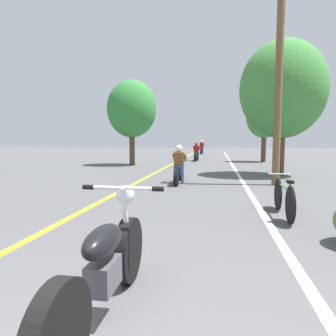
# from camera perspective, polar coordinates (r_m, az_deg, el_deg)

# --- Properties ---
(lane_stripe_center) EXTENTS (0.14, 48.00, 0.01)m
(lane_stripe_center) POSITION_cam_1_polar(r_m,az_deg,el_deg) (14.58, -1.73, -0.54)
(lane_stripe_center) COLOR yellow
(lane_stripe_center) RESTS_ON ground
(lane_stripe_edge) EXTENTS (0.14, 48.00, 0.01)m
(lane_stripe_edge) POSITION_cam_1_polar(r_m,az_deg,el_deg) (14.34, 12.96, -0.77)
(lane_stripe_edge) COLOR white
(lane_stripe_edge) RESTS_ON ground
(utility_pole) EXTENTS (1.10, 0.24, 6.87)m
(utility_pole) POSITION_cam_1_polar(r_m,az_deg,el_deg) (10.70, 20.36, 15.95)
(utility_pole) COLOR brown
(utility_pole) RESTS_ON ground
(roadside_tree_right_near) EXTENTS (3.50, 3.15, 5.60)m
(roadside_tree_right_near) POSITION_cam_1_polar(r_m,az_deg,el_deg) (13.59, 21.01, 13.78)
(roadside_tree_right_near) COLOR #513A23
(roadside_tree_right_near) RESTS_ON ground
(roadside_tree_right_far) EXTENTS (2.40, 2.16, 4.42)m
(roadside_tree_right_far) POSITION_cam_1_polar(r_m,az_deg,el_deg) (21.68, 17.88, 9.06)
(roadside_tree_right_far) COLOR #513A23
(roadside_tree_right_far) RESTS_ON ground
(roadside_tree_left) EXTENTS (2.92, 2.63, 5.02)m
(roadside_tree_left) POSITION_cam_1_polar(r_m,az_deg,el_deg) (18.11, -6.94, 11.06)
(roadside_tree_left) COLOR #513A23
(roadside_tree_left) RESTS_ON ground
(motorcycle_foreground) EXTENTS (0.81, 2.09, 1.05)m
(motorcycle_foreground) POSITION_cam_1_polar(r_m,az_deg,el_deg) (2.66, -11.91, -17.91)
(motorcycle_foreground) COLOR black
(motorcycle_foreground) RESTS_ON ground
(motorcycle_rider_lead) EXTENTS (0.50, 1.96, 1.33)m
(motorcycle_rider_lead) POSITION_cam_1_polar(r_m,az_deg,el_deg) (10.40, 2.11, -0.08)
(motorcycle_rider_lead) COLOR black
(motorcycle_rider_lead) RESTS_ON ground
(motorcycle_rider_mid) EXTENTS (0.50, 2.09, 1.33)m
(motorcycle_rider_mid) POSITION_cam_1_polar(r_m,az_deg,el_deg) (21.88, 5.42, 2.70)
(motorcycle_rider_mid) COLOR black
(motorcycle_rider_mid) RESTS_ON ground
(motorcycle_rider_far) EXTENTS (0.50, 2.08, 1.49)m
(motorcycle_rider_far) POSITION_cam_1_polar(r_m,az_deg,el_deg) (32.86, 6.43, 3.65)
(motorcycle_rider_far) COLOR black
(motorcycle_rider_far) RESTS_ON ground
(bicycle_parked) EXTENTS (0.44, 1.77, 0.79)m
(bicycle_parked) POSITION_cam_1_polar(r_m,az_deg,el_deg) (6.29, 21.18, -5.32)
(bicycle_parked) COLOR black
(bicycle_parked) RESTS_ON ground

